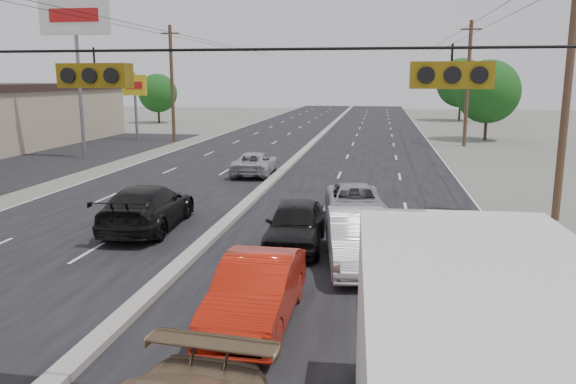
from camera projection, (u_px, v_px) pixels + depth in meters
name	position (u px, v px, depth m)	size (l,w,h in m)	color
road_surface	(296.00, 160.00, 38.47)	(20.00, 160.00, 0.02)	black
center_median	(296.00, 158.00, 38.45)	(0.50, 160.00, 0.20)	gray
parking_lot	(25.00, 164.00, 36.32)	(10.00, 42.00, 0.02)	black
utility_pole_left_c	(172.00, 83.00, 49.11)	(1.60, 0.30, 10.00)	#422D1E
utility_pole_right_b	(568.00, 87.00, 20.97)	(1.60, 0.30, 10.00)	#422D1E
utility_pole_right_c	(468.00, 83.00, 45.16)	(1.60, 0.30, 10.00)	#422D1E
traffic_signals	(89.00, 73.00, 8.14)	(25.00, 0.30, 0.54)	black
pole_sign_billboard	(75.00, 26.00, 37.08)	(5.00, 0.25, 11.00)	slate
pole_sign_far	(135.00, 91.00, 49.80)	(2.20, 0.25, 6.00)	slate
tree_left_far	(158.00, 93.00, 70.24)	(4.80, 4.80, 6.12)	#382619
tree_right_mid	(488.00, 92.00, 49.76)	(5.60, 5.60, 7.14)	#382619
tree_right_far	(461.00, 83.00, 73.67)	(6.40, 6.40, 8.16)	#382619
red_sedan	(256.00, 292.00, 12.49)	(1.59, 4.57, 1.51)	red
queue_car_a	(295.00, 225.00, 18.25)	(1.78, 4.43, 1.51)	black
queue_car_b	(358.00, 240.00, 16.40)	(1.68, 4.81, 1.58)	silver
queue_car_c	(355.00, 203.00, 21.93)	(2.19, 4.76, 1.32)	#929499
oncoming_near	(148.00, 207.00, 20.45)	(2.27, 5.59, 1.62)	black
oncoming_far	(255.00, 164.00, 32.15)	(2.18, 4.73, 1.31)	#A0A4A8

